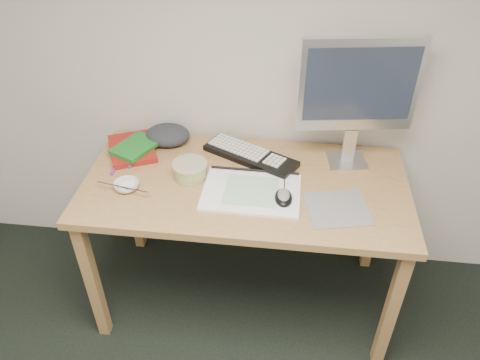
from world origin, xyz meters
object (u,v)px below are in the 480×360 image
Objects in this scene: sketchpad at (251,192)px; rice_bowl at (127,186)px; monitor at (358,89)px; desk at (245,197)px; keyboard at (251,156)px.

sketchpad is 0.53m from rice_bowl.
sketchpad is 0.61m from monitor.
desk is at bearing 115.67° from sketchpad.
keyboard is at bearing 97.48° from sketchpad.
rice_bowl reaches higher than sketchpad.
rice_bowl is (-0.49, -0.11, 0.10)m from desk.
rice_bowl is (-0.53, -0.04, 0.01)m from sketchpad.
monitor is at bearing 25.49° from desk.
monitor reaches higher than sketchpad.
sketchpad is at bearing -65.18° from desk.
keyboard is (-0.03, 0.25, 0.01)m from sketchpad.
rice_bowl is (-0.50, -0.29, 0.00)m from keyboard.
rice_bowl is at bearing -167.69° from desk.
desk is at bearing -63.85° from keyboard.
desk is 0.51m from rice_bowl.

